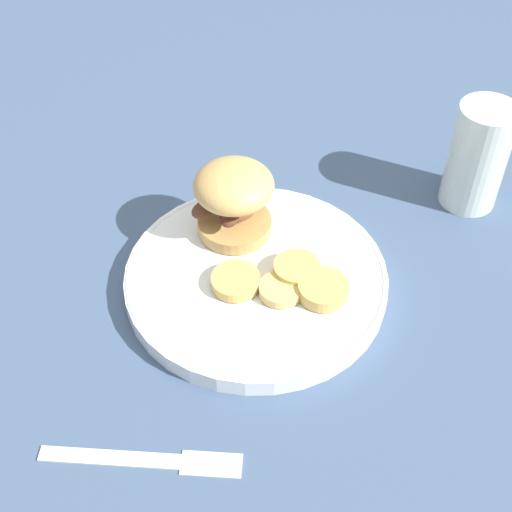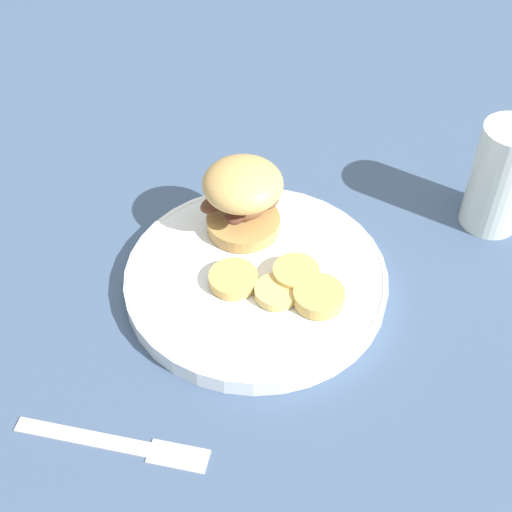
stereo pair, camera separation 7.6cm
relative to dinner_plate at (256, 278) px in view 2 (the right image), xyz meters
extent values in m
plane|color=#3D5170|center=(0.00, 0.00, -0.01)|extent=(4.00, 4.00, 0.00)
cylinder|color=white|center=(0.00, 0.00, 0.00)|extent=(0.29, 0.29, 0.02)
torus|color=white|center=(0.00, 0.00, 0.01)|extent=(0.29, 0.29, 0.01)
cylinder|color=tan|center=(0.07, -0.03, 0.02)|extent=(0.08, 0.08, 0.02)
ellipsoid|color=brown|center=(0.06, -0.03, 0.04)|extent=(0.04, 0.05, 0.02)
ellipsoid|color=#563323|center=(0.09, 0.00, 0.04)|extent=(0.03, 0.04, 0.02)
ellipsoid|color=#4C281E|center=(0.06, -0.01, 0.05)|extent=(0.04, 0.04, 0.01)
ellipsoid|color=brown|center=(0.07, -0.06, 0.04)|extent=(0.04, 0.04, 0.02)
ellipsoid|color=brown|center=(0.09, -0.04, 0.04)|extent=(0.03, 0.04, 0.02)
ellipsoid|color=brown|center=(0.08, -0.06, 0.04)|extent=(0.03, 0.04, 0.02)
ellipsoid|color=tan|center=(0.07, -0.03, 0.08)|extent=(0.09, 0.09, 0.05)
cylinder|color=tan|center=(-0.07, -0.03, 0.02)|extent=(0.05, 0.05, 0.01)
cylinder|color=#DBB766|center=(-0.04, 0.00, 0.02)|extent=(0.05, 0.05, 0.01)
cylinder|color=tan|center=(0.00, 0.03, 0.02)|extent=(0.05, 0.05, 0.01)
cylinder|color=tan|center=(-0.03, -0.03, 0.02)|extent=(0.05, 0.05, 0.02)
cube|color=silver|center=(-0.07, 0.24, -0.01)|extent=(0.10, 0.10, 0.00)
cube|color=silver|center=(-0.14, 0.17, -0.01)|extent=(0.06, 0.06, 0.00)
cylinder|color=silver|center=(-0.06, -0.29, 0.05)|extent=(0.07, 0.07, 0.13)
camera|label=1|loc=(-0.40, 0.35, 0.58)|focal=50.00mm
camera|label=2|loc=(-0.44, 0.29, 0.58)|focal=50.00mm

